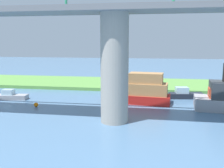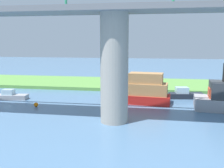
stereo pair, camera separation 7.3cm
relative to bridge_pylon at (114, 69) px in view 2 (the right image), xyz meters
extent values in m
plane|color=#4C7093|center=(1.12, -14.38, -4.99)|extent=(160.00, 160.00, 0.00)
cube|color=#5B9342|center=(1.12, -20.38, -4.74)|extent=(80.00, 12.00, 0.50)
cylinder|color=#9E998E|center=(0.00, 0.00, 0.00)|extent=(2.55, 2.55, 9.98)
cube|color=slate|center=(0.00, 0.00, 5.24)|extent=(71.76, 4.00, 0.50)
cylinder|color=#2D334C|center=(-0.91, -15.42, -4.21)|extent=(0.29, 0.29, 0.55)
cylinder|color=red|center=(-0.91, -15.42, -3.64)|extent=(0.51, 0.51, 0.60)
sphere|color=tan|center=(-0.91, -15.42, -3.22)|extent=(0.24, 0.24, 0.24)
cylinder|color=brown|center=(-0.51, -14.82, -3.94)|extent=(0.20, 0.20, 1.09)
cube|color=red|center=(-1.58, -7.89, -4.46)|extent=(8.21, 3.45, 1.06)
cube|color=#B27F4C|center=(-2.02, -7.85, -3.21)|extent=(6.60, 3.02, 1.42)
cube|color=#B27F4C|center=(-2.64, -7.79, -1.88)|extent=(4.18, 2.41, 1.24)
cylinder|color=black|center=(0.01, -8.05, -1.71)|extent=(0.44, 0.44, 1.60)
cube|color=#D84C2D|center=(0.54, -8.11, -3.52)|extent=(1.57, 1.73, 0.80)
cube|color=#1E232D|center=(-7.89, -11.51, -4.64)|extent=(4.64, 2.25, 0.69)
cube|color=silver|center=(-7.30, -11.42, -3.90)|extent=(1.78, 1.50, 0.79)
cube|color=#D84C2D|center=(-10.51, -6.16, -3.13)|extent=(1.97, 2.17, 1.01)
cube|color=#99999E|center=(14.63, -7.15, -4.69)|extent=(4.01, 1.76, 0.60)
cube|color=silver|center=(15.14, -7.10, -4.04)|extent=(1.50, 1.24, 0.69)
cube|color=#1E232D|center=(0.68, -11.24, -4.64)|extent=(4.61, 1.83, 0.71)
cube|color=silver|center=(1.28, -11.27, -3.88)|extent=(1.69, 1.37, 0.81)
sphere|color=orange|center=(9.80, -3.97, -4.74)|extent=(0.50, 0.50, 0.50)
camera|label=1|loc=(-3.49, 22.65, 2.41)|focal=40.59mm
camera|label=2|loc=(-3.56, 22.64, 2.41)|focal=40.59mm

